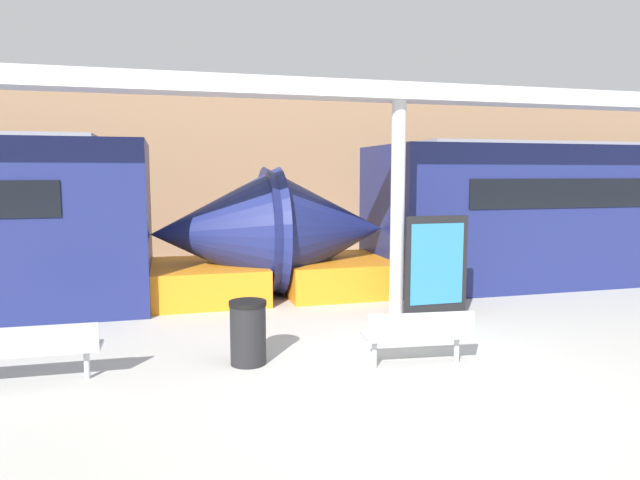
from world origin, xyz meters
name	(u,v)px	position (x,y,z in m)	size (l,w,h in m)	color
ground_plane	(404,383)	(0.00, 0.00, 0.00)	(60.00, 60.00, 0.00)	#B2AFA8
station_wall	(260,173)	(0.00, 10.70, 2.50)	(56.00, 0.20, 5.00)	#937051
bench_near	(418,333)	(0.40, 0.48, 0.45)	(1.44, 0.59, 0.75)	#ADB2B7
bench_far	(19,348)	(-4.42, 1.08, 0.46)	(1.83, 0.48, 0.75)	#ADB2B7
trash_bin	(248,332)	(-1.71, 1.18, 0.43)	(0.49, 0.49, 0.85)	black
poster_board	(436,268)	(1.66, 2.52, 0.91)	(1.12, 0.07, 1.80)	black
support_column_near	(398,211)	(1.15, 3.01, 1.86)	(0.24, 0.24, 3.71)	silver
canopy_beam	(399,92)	(1.15, 3.01, 3.85)	(28.00, 0.60, 0.28)	#B7B7BC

